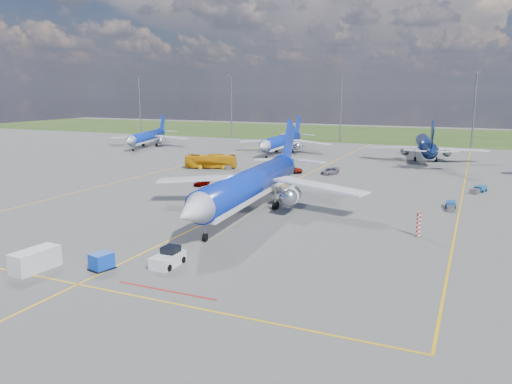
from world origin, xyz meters
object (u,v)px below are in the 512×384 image
at_px(main_airliner, 251,212).
at_px(baggage_tug_w, 451,206).
at_px(pushback_tug, 168,258).
at_px(uld_container, 102,261).
at_px(service_car_b, 291,169).
at_px(service_van, 35,260).
at_px(bg_jet_nw, 147,147).
at_px(bg_jet_nnw, 281,153).
at_px(apron_bus, 211,161).
at_px(warning_post, 419,224).
at_px(baggage_tug_e, 478,190).
at_px(baggage_tug_c, 229,165).
at_px(bg_jet_n, 425,160).
at_px(service_car_c, 330,171).
at_px(service_car_a, 202,183).

height_order(main_airliner, baggage_tug_w, main_airliner).
xyz_separation_m(pushback_tug, baggage_tug_w, (24.18, 36.86, -0.28)).
xyz_separation_m(uld_container, service_car_b, (-3.05, 61.92, -0.07)).
bearing_deg(service_van, pushback_tug, 33.94).
distance_m(bg_jet_nw, service_van, 107.48).
xyz_separation_m(bg_jet_nw, bg_jet_nnw, (43.19, 1.99, 0.00)).
bearing_deg(service_car_b, apron_bus, 113.25).
distance_m(bg_jet_nw, main_airliner, 89.58).
xyz_separation_m(bg_jet_nw, baggage_tug_w, (89.50, -49.54, 0.45)).
height_order(warning_post, apron_bus, apron_bus).
distance_m(uld_container, baggage_tug_e, 64.32).
distance_m(service_van, baggage_tug_w, 55.66).
relative_size(apron_bus, baggage_tug_c, 2.11).
bearing_deg(bg_jet_n, baggage_tug_c, 30.22).
height_order(main_airliner, service_car_c, main_airliner).
bearing_deg(apron_bus, bg_jet_nnw, -27.60).
height_order(warning_post, main_airliner, main_airliner).
height_order(bg_jet_nw, service_car_a, bg_jet_nw).
relative_size(apron_bus, service_car_a, 3.22).
xyz_separation_m(apron_bus, service_car_b, (18.39, 1.59, -0.85)).
bearing_deg(baggage_tug_w, service_van, -132.69).
height_order(uld_container, service_van, service_van).
height_order(uld_container, apron_bus, apron_bus).
height_order(bg_jet_n, service_van, bg_jet_n).
bearing_deg(baggage_tug_e, service_car_b, -169.92).
xyz_separation_m(bg_jet_nnw, bg_jet_n, (37.46, 2.11, 0.00)).
height_order(apron_bus, baggage_tug_c, apron_bus).
height_order(bg_jet_nw, service_car_c, bg_jet_nw).
relative_size(warning_post, service_van, 0.65).
bearing_deg(bg_jet_nnw, warning_post, -60.28).
bearing_deg(bg_jet_n, baggage_tug_w, 90.31).
bearing_deg(service_car_a, service_car_b, 73.14).
distance_m(uld_container, service_car_b, 61.99).
distance_m(warning_post, bg_jet_nnw, 80.63).
xyz_separation_m(warning_post, service_car_c, (-21.75, 39.17, -0.85)).
relative_size(service_car_b, baggage_tug_c, 0.97).
relative_size(service_van, baggage_tug_w, 1.06).
relative_size(bg_jet_n, baggage_tug_w, 9.02).
bearing_deg(service_van, uld_container, 30.29).
bearing_deg(bg_jet_n, apron_bus, 29.64).
bearing_deg(service_van, baggage_tug_e, 60.23).
bearing_deg(warning_post, main_airliner, 173.10).
relative_size(main_airliner, service_car_c, 10.01).
height_order(bg_jet_nnw, baggage_tug_c, bg_jet_nnw).
bearing_deg(pushback_tug, baggage_tug_c, 111.05).
relative_size(service_van, apron_bus, 0.41).
xyz_separation_m(apron_bus, baggage_tug_w, (50.91, -19.94, -1.12)).
bearing_deg(bg_jet_n, uld_container, 68.57).
relative_size(bg_jet_nw, apron_bus, 3.05).
distance_m(pushback_tug, service_car_c, 59.69).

